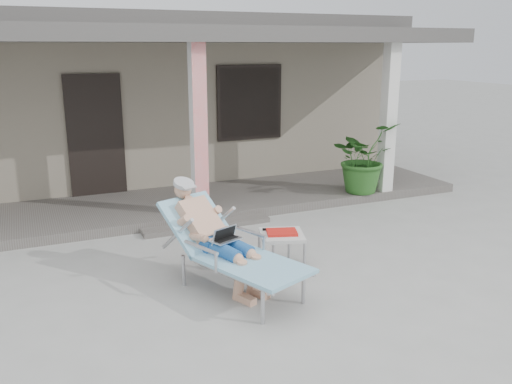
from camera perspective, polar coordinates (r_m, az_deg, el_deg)
name	(u,v)px	position (r m, az deg, el deg)	size (l,w,h in m)	color
ground	(254,272)	(6.77, -0.16, -8.44)	(60.00, 60.00, 0.00)	#9E9E99
house	(139,94)	(12.48, -12.20, 10.03)	(10.40, 5.40, 3.30)	gray
porch_deck	(186,204)	(9.41, -7.39, -1.22)	(10.00, 2.00, 0.15)	#605B56
porch_overhang	(181,40)	(8.98, -7.89, 15.53)	(10.00, 2.30, 2.85)	silver
porch_step	(207,225)	(8.37, -5.17, -3.51)	(2.00, 0.30, 0.07)	#605B56
lounger	(222,222)	(6.14, -3.60, -3.20)	(1.38, 2.01, 1.27)	#B7B7BC
side_table	(282,237)	(6.79, 2.72, -4.72)	(0.67, 0.67, 0.48)	beige
potted_palm	(363,157)	(9.87, 11.19, 3.59)	(1.13, 0.98, 1.26)	#26591E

